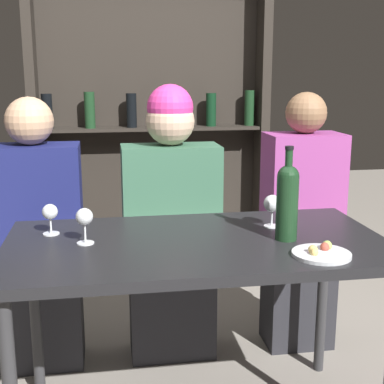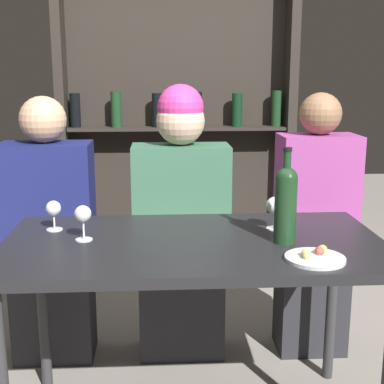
{
  "view_description": "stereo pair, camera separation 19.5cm",
  "coord_description": "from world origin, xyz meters",
  "views": [
    {
      "loc": [
        -0.3,
        -1.77,
        1.31
      ],
      "look_at": [
        0.0,
        0.11,
        0.89
      ],
      "focal_mm": 50.0,
      "sensor_mm": 36.0,
      "label": 1
    },
    {
      "loc": [
        -0.11,
        -1.79,
        1.31
      ],
      "look_at": [
        0.0,
        0.11,
        0.89
      ],
      "focal_mm": 50.0,
      "sensor_mm": 36.0,
      "label": 2
    }
  ],
  "objects": [
    {
      "name": "dining_table",
      "position": [
        0.0,
        0.0,
        0.67
      ],
      "size": [
        1.34,
        0.7,
        0.74
      ],
      "color": "black",
      "rests_on": "ground_plane"
    },
    {
      "name": "wine_rack_wall",
      "position": [
        0.0,
        1.8,
        1.13
      ],
      "size": [
        1.56,
        0.21,
        2.22
      ],
      "color": "#28231E",
      "rests_on": "ground_plane"
    },
    {
      "name": "wine_bottle",
      "position": [
        0.31,
        -0.04,
        0.88
      ],
      "size": [
        0.08,
        0.08,
        0.33
      ],
      "color": "#19381E",
      "rests_on": "dining_table"
    },
    {
      "name": "wine_glass_0",
      "position": [
        -0.51,
        0.15,
        0.81
      ],
      "size": [
        0.06,
        0.06,
        0.11
      ],
      "color": "silver",
      "rests_on": "dining_table"
    },
    {
      "name": "wine_glass_1",
      "position": [
        -0.39,
        0.02,
        0.82
      ],
      "size": [
        0.06,
        0.06,
        0.13
      ],
      "color": "silver",
      "rests_on": "dining_table"
    },
    {
      "name": "wine_glass_2",
      "position": [
        0.31,
        0.12,
        0.82
      ],
      "size": [
        0.07,
        0.07,
        0.12
      ],
      "color": "silver",
      "rests_on": "dining_table"
    },
    {
      "name": "food_plate_0",
      "position": [
        0.37,
        -0.23,
        0.74
      ],
      "size": [
        0.19,
        0.19,
        0.04
      ],
      "color": "silver",
      "rests_on": "dining_table"
    },
    {
      "name": "seated_person_left",
      "position": [
        -0.62,
        0.55,
        0.57
      ],
      "size": [
        0.4,
        0.22,
        1.21
      ],
      "color": "#26262B",
      "rests_on": "ground_plane"
    },
    {
      "name": "seated_person_center",
      "position": [
        -0.02,
        0.55,
        0.61
      ],
      "size": [
        0.43,
        0.22,
        1.26
      ],
      "color": "#26262B",
      "rests_on": "ground_plane"
    },
    {
      "name": "seated_person_right",
      "position": [
        0.6,
        0.55,
        0.58
      ],
      "size": [
        0.35,
        0.22,
        1.23
      ],
      "color": "#26262B",
      "rests_on": "ground_plane"
    }
  ]
}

